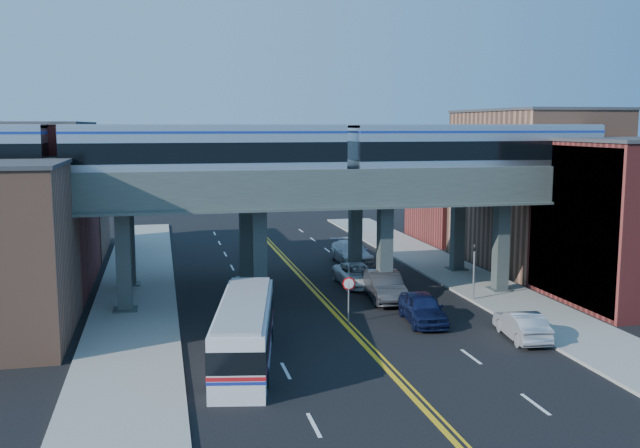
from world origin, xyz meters
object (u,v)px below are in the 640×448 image
at_px(car_lane_a, 423,308).
at_px(car_lane_c, 357,275).
at_px(transit_bus, 245,333).
at_px(car_parked_curb, 522,325).
at_px(car_lane_d, 351,253).
at_px(car_lane_b, 385,286).
at_px(transit_train, 207,152).
at_px(stop_sign, 349,292).
at_px(traffic_signal, 474,265).

distance_m(car_lane_a, car_lane_c, 9.85).
height_order(transit_bus, car_lane_c, transit_bus).
bearing_deg(car_parked_curb, car_lane_d, -74.26).
bearing_deg(car_lane_d, car_lane_b, -96.15).
height_order(transit_train, car_lane_a, transit_train).
height_order(car_lane_b, car_lane_d, car_lane_b).
height_order(stop_sign, traffic_signal, traffic_signal).
height_order(car_lane_a, car_lane_c, car_lane_a).
xyz_separation_m(stop_sign, transit_bus, (-6.44, -5.36, -0.34)).
height_order(transit_train, car_lane_c, transit_train).
height_order(transit_train, car_parked_curb, transit_train).
xyz_separation_m(transit_train, car_lane_d, (12.03, 11.75, -8.52)).
bearing_deg(transit_train, car_lane_a, -27.28).
relative_size(stop_sign, car_lane_b, 0.47).
distance_m(transit_train, car_parked_curb, 20.16).
relative_size(traffic_signal, car_lane_d, 0.68).
bearing_deg(stop_sign, car_parked_curb, -31.82).
xyz_separation_m(stop_sign, car_lane_b, (3.55, 4.50, -0.85)).
distance_m(traffic_signal, car_lane_a, 6.37).
bearing_deg(traffic_signal, car_lane_b, 164.28).
relative_size(car_lane_c, car_lane_d, 0.89).
distance_m(car_lane_b, car_lane_d, 12.29).
bearing_deg(car_lane_a, car_parked_curb, -40.62).
bearing_deg(transit_bus, traffic_signal, -50.94).
distance_m(stop_sign, car_parked_curb, 9.40).
relative_size(car_lane_a, car_lane_d, 0.82).
bearing_deg(car_lane_b, car_lane_a, -79.25).
bearing_deg(car_lane_b, traffic_signal, -10.26).
xyz_separation_m(traffic_signal, car_parked_curb, (-0.96, -7.93, -1.55)).
xyz_separation_m(transit_train, traffic_signal, (16.23, -2.00, -7.09)).
bearing_deg(traffic_signal, stop_sign, -161.37).
distance_m(car_lane_c, car_lane_d, 8.00).
bearing_deg(traffic_signal, car_lane_d, 106.99).
distance_m(transit_train, car_lane_c, 14.05).
bearing_deg(car_lane_c, stop_sign, -109.84).
xyz_separation_m(car_lane_d, car_parked_curb, (3.24, -21.67, -0.12)).
height_order(traffic_signal, car_lane_b, traffic_signal).
xyz_separation_m(transit_train, car_lane_c, (10.36, 3.93, -8.65)).
height_order(traffic_signal, car_lane_a, traffic_signal).
bearing_deg(car_parked_curb, car_lane_a, -38.98).
relative_size(car_lane_b, car_parked_curb, 1.22).
bearing_deg(car_lane_a, car_lane_c, 101.60).
bearing_deg(car_lane_d, transit_train, -136.50).
bearing_deg(traffic_signal, car_parked_curb, -96.91).
height_order(transit_train, transit_bus, transit_train).
bearing_deg(car_lane_d, traffic_signal, -73.81).
relative_size(car_lane_b, car_lane_c, 1.04).
bearing_deg(stop_sign, traffic_signal, 18.63).
height_order(stop_sign, transit_bus, transit_bus).
distance_m(traffic_signal, car_lane_b, 5.72).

